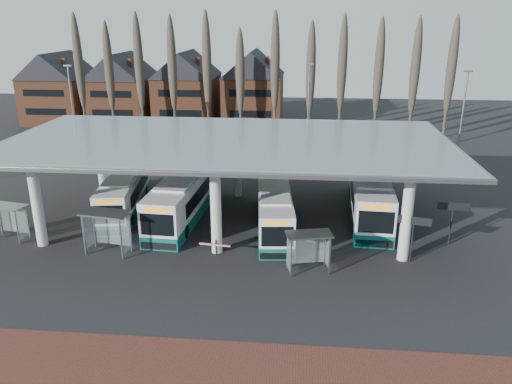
# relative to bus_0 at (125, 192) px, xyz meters

# --- Properties ---
(ground) EXTENTS (140.00, 140.00, 0.00)m
(ground) POSITION_rel_bus_0_xyz_m (8.62, -9.64, -1.43)
(ground) COLOR black
(ground) RESTS_ON ground
(station_canopy) EXTENTS (32.00, 16.00, 6.34)m
(station_canopy) POSITION_rel_bus_0_xyz_m (8.62, -1.64, 4.25)
(station_canopy) COLOR silver
(station_canopy) RESTS_ON ground
(poplar_row) EXTENTS (45.10, 1.10, 14.50)m
(poplar_row) POSITION_rel_bus_0_xyz_m (8.62, 23.36, 7.34)
(poplar_row) COLOR #473D33
(poplar_row) RESTS_ON ground
(townhouse_row) EXTENTS (36.80, 10.30, 12.25)m
(townhouse_row) POSITION_rel_bus_0_xyz_m (-7.13, 34.36, 4.51)
(townhouse_row) COLOR brown
(townhouse_row) RESTS_ON ground
(lamp_post_a) EXTENTS (0.80, 0.16, 10.17)m
(lamp_post_a) POSITION_rel_bus_0_xyz_m (-9.38, 12.36, 3.90)
(lamp_post_a) COLOR slate
(lamp_post_a) RESTS_ON ground
(lamp_post_b) EXTENTS (0.80, 0.16, 10.17)m
(lamp_post_b) POSITION_rel_bus_0_xyz_m (14.62, 16.36, 3.90)
(lamp_post_b) COLOR slate
(lamp_post_b) RESTS_ON ground
(lamp_post_c) EXTENTS (0.80, 0.16, 10.17)m
(lamp_post_c) POSITION_rel_bus_0_xyz_m (28.62, 10.36, 3.90)
(lamp_post_c) COLOR slate
(lamp_post_c) RESTS_ON ground
(bus_0) EXTENTS (3.81, 11.16, 3.04)m
(bus_0) POSITION_rel_bus_0_xyz_m (0.00, 0.00, 0.00)
(bus_0) COLOR white
(bus_0) RESTS_ON ground
(bus_1) EXTENTS (3.30, 12.34, 3.39)m
(bus_1) POSITION_rel_bus_0_xyz_m (5.11, -1.23, 0.17)
(bus_1) COLOR white
(bus_1) RESTS_ON ground
(bus_2) EXTENTS (3.29, 11.01, 3.01)m
(bus_2) POSITION_rel_bus_0_xyz_m (12.14, -2.60, -0.01)
(bus_2) COLOR white
(bus_2) RESTS_ON ground
(bus_3) EXTENTS (3.31, 12.57, 3.46)m
(bus_3) POSITION_rel_bus_0_xyz_m (19.35, 0.53, 0.20)
(bus_3) COLOR white
(bus_3) RESTS_ON ground
(shelter_0) EXTENTS (2.87, 1.77, 2.49)m
(shelter_0) POSITION_rel_bus_0_xyz_m (-6.07, -6.29, 0.38)
(shelter_0) COLOR gray
(shelter_0) RESTS_ON ground
(shelter_1) EXTENTS (3.30, 2.02, 2.87)m
(shelter_1) POSITION_rel_bus_0_xyz_m (1.59, -7.79, 0.66)
(shelter_1) COLOR gray
(shelter_1) RESTS_ON ground
(shelter_2) EXTENTS (2.95, 1.92, 2.53)m
(shelter_2) POSITION_rel_bus_0_xyz_m (14.55, -9.19, 0.41)
(shelter_2) COLOR gray
(shelter_2) RESTS_ON ground
(info_sign_0) EXTENTS (2.03, 0.58, 3.07)m
(info_sign_0) POSITION_rel_bus_0_xyz_m (21.04, -7.42, 1.14)
(info_sign_0) COLOR black
(info_sign_0) RESTS_ON ground
(info_sign_1) EXTENTS (2.04, 0.23, 3.04)m
(info_sign_1) POSITION_rel_bus_0_xyz_m (24.17, -4.61, 1.12)
(info_sign_1) COLOR black
(info_sign_1) RESTS_ON ground
(barrier) EXTENTS (2.07, 0.68, 1.04)m
(barrier) POSITION_rel_bus_0_xyz_m (8.63, -7.86, -0.63)
(barrier) COLOR black
(barrier) RESTS_ON ground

